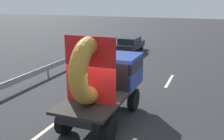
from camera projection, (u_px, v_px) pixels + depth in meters
ground_plane at (96, 128)px, 9.78m from camera, size 120.00×120.00×0.00m
flatbed_truck at (106, 77)px, 10.29m from camera, size 2.02×4.63×3.54m
distant_sedan at (130, 44)px, 23.76m from camera, size 1.76×4.11×1.34m
guardrail at (65, 61)px, 18.06m from camera, size 0.10×16.73×0.71m
lane_dash_left_near at (39, 135)px, 9.25m from camera, size 0.16×2.00×0.01m
lane_dash_left_far at (119, 74)px, 16.71m from camera, size 0.16×2.47×0.01m
lane_dash_right_far at (169, 81)px, 15.38m from camera, size 0.16×2.62×0.01m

